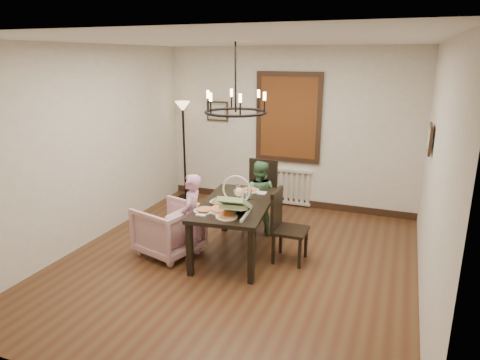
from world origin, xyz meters
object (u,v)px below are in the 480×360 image
Objects in this scene: armchair at (169,229)px; drinking_glass at (236,194)px; baby_bouncer at (235,202)px; seated_man at (259,203)px; floor_lamp at (184,152)px; elderly_woman at (192,224)px; chair_far at (259,194)px; chair_right at (291,226)px; dining_table at (236,209)px.

armchair is 1.03m from drinking_glass.
baby_bouncer is at bearing 99.54° from armchair.
baby_bouncer reaches higher than seated_man.
baby_bouncer is 3.04m from floor_lamp.
elderly_woman is 1.87× the size of baby_bouncer.
chair_far is at bearing 150.98° from elderly_woman.
chair_right is at bearing -35.84° from floor_lamp.
baby_bouncer reaches higher than dining_table.
elderly_woman is at bearing 106.99° from chair_right.
seated_man is (-0.70, 0.77, -0.02)m from chair_right.
chair_right reaches higher than dining_table.
seated_man is at bearing 157.05° from armchair.
dining_table is 13.30× the size of drinking_glass.
baby_bouncer is (-0.59, -0.48, 0.43)m from chair_right.
drinking_glass is at bearing 126.10° from elderly_woman.
floor_lamp reaches higher than dining_table.
elderly_woman is 7.65× the size of drinking_glass.
baby_bouncer is at bearing 129.61° from chair_right.
seated_man is 7.44× the size of drinking_glass.
elderly_woman is at bearing 165.16° from baby_bouncer.
armchair is (-0.84, -1.36, -0.18)m from chair_far.
floor_lamp is at bearing -141.46° from armchair.
dining_table is 0.62m from elderly_woman.
dining_table is 0.86m from seated_man.
chair_right is at bearing -5.72° from drinking_glass.
drinking_glass is at bearing 84.34° from chair_right.
armchair is at bearing -121.58° from chair_far.
baby_bouncer reaches higher than elderly_woman.
elderly_woman is 2.60m from floor_lamp.
floor_lamp is (-1.74, 1.76, 0.09)m from drinking_glass.
elderly_woman reaches higher than seated_man.
chair_right is 3.17m from floor_lamp.
drinking_glass is (0.81, 0.45, 0.46)m from armchair.
baby_bouncer is (0.11, -1.25, 0.44)m from seated_man.
elderly_woman reaches higher than dining_table.
floor_lamp is (-1.29, 2.22, 0.42)m from elderly_woman.
armchair is at bearing -150.78° from drinking_glass.
baby_bouncer is (0.16, -0.42, 0.25)m from dining_table.
floor_lamp reaches higher than elderly_woman.
chair_right reaches higher than seated_man.
chair_far is (-0.03, 1.05, -0.13)m from dining_table.
chair_far is 0.95m from drinking_glass.
baby_bouncer is at bearing 71.19° from elderly_woman.
floor_lamp is at bearing 154.37° from chair_far.
dining_table is 2.63m from floor_lamp.
dining_table is at bearing 84.00° from seated_man.
dining_table is at bearing -46.60° from floor_lamp.
chair_right is at bearing 33.58° from baby_bouncer.
chair_far reaches higher than seated_man.
chair_right is 1.04m from seated_man.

